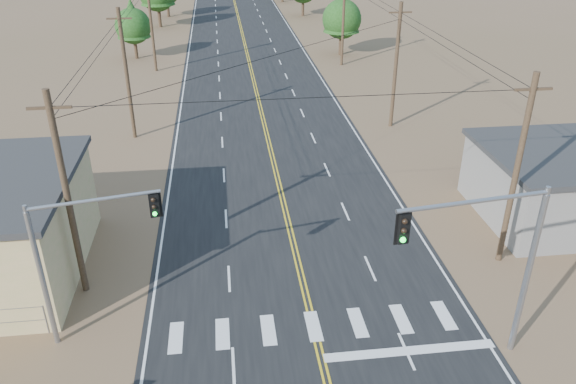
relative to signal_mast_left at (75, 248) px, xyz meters
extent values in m
cube|color=black|center=(9.59, 21.35, -4.45)|extent=(15.00, 200.00, 0.02)
cylinder|color=gray|center=(-1.91, 0.35, -3.71)|extent=(0.06, 0.06, 1.50)
cylinder|color=#4C3826|center=(-0.91, 3.35, 0.54)|extent=(0.30, 0.30, 10.00)
cube|color=#4C3826|center=(-0.91, 3.35, 4.74)|extent=(1.80, 0.12, 0.12)
cylinder|color=#4C3826|center=(-0.91, 23.35, 0.54)|extent=(0.30, 0.30, 10.00)
cube|color=#4C3826|center=(-0.91, 23.35, 4.74)|extent=(1.80, 0.12, 0.12)
cylinder|color=#4C3826|center=(-0.91, 43.35, 0.54)|extent=(0.30, 0.30, 10.00)
cylinder|color=#4C3826|center=(20.09, 3.35, 0.54)|extent=(0.30, 0.30, 10.00)
cube|color=#4C3826|center=(20.09, 3.35, 4.74)|extent=(1.80, 0.12, 0.12)
cylinder|color=#4C3826|center=(20.09, 23.35, 0.54)|extent=(0.30, 0.30, 10.00)
cube|color=#4C3826|center=(20.09, 23.35, 4.74)|extent=(1.80, 0.12, 0.12)
cylinder|color=#4C3826|center=(20.09, 43.35, 0.54)|extent=(0.30, 0.30, 10.00)
cylinder|color=gray|center=(-1.41, -0.27, -1.28)|extent=(0.22, 0.22, 6.36)
cylinder|color=gray|center=(-1.41, -0.27, 1.91)|extent=(0.16, 0.16, 0.55)
cylinder|color=gray|center=(1.04, 0.21, 2.00)|extent=(4.93, 1.10, 0.15)
cube|color=black|center=(3.23, 0.63, 1.41)|extent=(0.36, 0.33, 1.00)
sphere|color=black|center=(3.19, 0.47, 1.72)|extent=(0.18, 0.18, 0.18)
sphere|color=black|center=(3.19, 0.47, 1.41)|extent=(0.18, 0.18, 0.18)
sphere|color=#0CE533|center=(3.19, 0.47, 1.09)|extent=(0.18, 0.18, 0.18)
cylinder|color=gray|center=(17.59, -3.00, -0.81)|extent=(0.25, 0.25, 7.30)
cylinder|color=gray|center=(17.59, -3.00, 2.84)|extent=(0.19, 0.19, 0.63)
cylinder|color=gray|center=(14.67, -3.37, 2.95)|extent=(5.86, 0.91, 0.17)
cube|color=black|center=(12.07, -3.71, 2.27)|extent=(0.40, 0.36, 1.15)
sphere|color=black|center=(12.04, -3.89, 2.63)|extent=(0.21, 0.21, 0.21)
sphere|color=black|center=(12.04, -3.89, 2.27)|extent=(0.21, 0.21, 0.21)
sphere|color=#0CE533|center=(12.04, -3.89, 1.90)|extent=(0.21, 0.21, 0.21)
cylinder|color=#3F2D1E|center=(-3.70, 49.29, -3.21)|extent=(0.41, 0.41, 2.49)
cone|color=#193F12|center=(-3.70, 49.29, 0.25)|extent=(3.87, 3.87, 4.43)
sphere|color=#193F12|center=(-3.70, 49.29, -0.65)|extent=(4.15, 4.15, 4.15)
cylinder|color=#3F2D1E|center=(-2.38, 68.45, -2.85)|extent=(0.47, 0.47, 3.21)
cylinder|color=#3F2D1E|center=(-1.71, 76.97, -3.02)|extent=(0.44, 0.44, 2.88)
cylinder|color=#3F2D1E|center=(20.95, 48.07, -3.06)|extent=(0.45, 0.45, 2.79)
cone|color=#193F12|center=(20.95, 48.07, 0.82)|extent=(4.34, 4.34, 4.96)
sphere|color=#193F12|center=(20.95, 48.07, -0.19)|extent=(4.65, 4.65, 4.65)
cylinder|color=#3F2D1E|center=(20.23, 74.92, -3.00)|extent=(0.42, 0.42, 2.91)
camera|label=1|loc=(6.12, -19.65, 12.22)|focal=35.00mm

